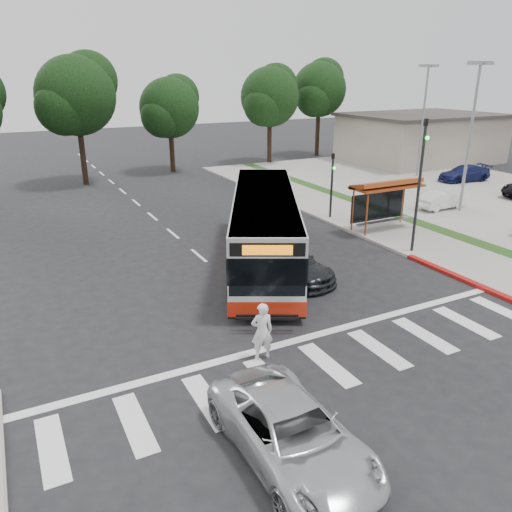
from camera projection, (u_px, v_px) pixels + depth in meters
ground at (254, 302)px, 19.54m from camera, size 140.00×140.00×0.00m
sidewalk_east at (353, 217)px, 30.92m from camera, size 4.00×40.00×0.12m
curb_east at (327, 221)px, 30.06m from camera, size 0.30×40.00×0.15m
curb_east_red at (459, 277)px, 21.71m from camera, size 0.32×6.00×0.15m
parking_lot at (464, 191)px, 37.76m from camera, size 18.00×36.00×0.10m
commercial_building at (420, 139)px, 50.04m from camera, size 14.00×10.00×4.40m
building_roof_cap at (423, 115)px, 49.23m from camera, size 14.60×10.60×0.30m
crosswalk_ladder at (328, 364)px, 15.36m from camera, size 18.00×2.60×0.01m
bus_shelter at (386, 190)px, 27.63m from camera, size 4.20×1.60×2.86m
traffic_signal_ne_tall at (420, 176)px, 23.57m from camera, size 0.18×0.37×6.50m
traffic_signal_ne_short at (332, 179)px, 29.89m from camera, size 0.18×0.37×4.00m
lot_light_front at (473, 117)px, 30.25m from camera, size 1.90×0.35×9.01m
lot_light_mid at (424, 106)px, 41.17m from camera, size 1.90×0.35×9.01m
tree_ne_a at (270, 96)px, 47.66m from camera, size 6.16×5.74×9.30m
tree_ne_b at (320, 89)px, 52.16m from camera, size 6.16×5.74×10.02m
tree_north_a at (77, 94)px, 38.07m from camera, size 6.60×6.15×10.17m
tree_north_b at (170, 107)px, 43.60m from camera, size 5.72×5.33×8.43m
transit_bus at (264, 229)px, 23.08m from camera, size 8.28×12.55×3.28m
pedestrian at (262, 331)px, 15.39m from camera, size 0.78×0.60×1.90m
dark_sedan at (290, 264)px, 21.63m from camera, size 2.75×4.91×1.34m
silver_suv_south at (292, 433)px, 11.40m from camera, size 2.41×5.12×1.42m
parked_car_1 at (442, 200)px, 32.47m from camera, size 3.54×1.40×1.15m
parked_car_3 at (464, 173)px, 40.77m from camera, size 4.59×2.31×1.28m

